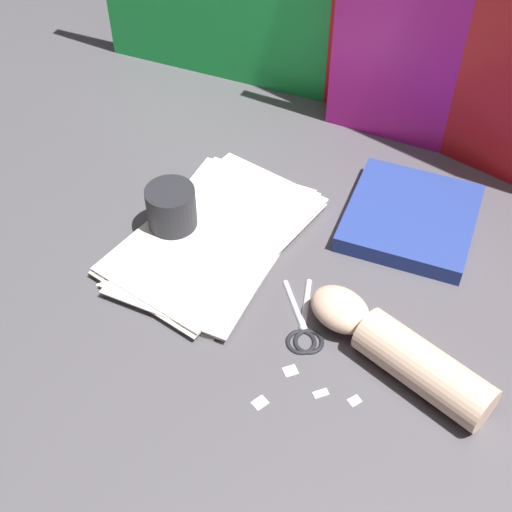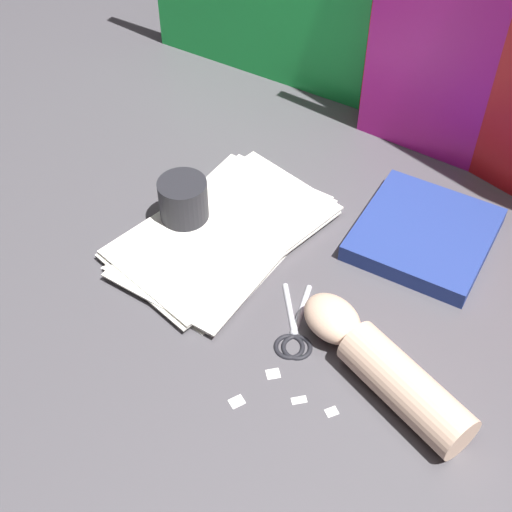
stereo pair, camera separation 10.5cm
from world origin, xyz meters
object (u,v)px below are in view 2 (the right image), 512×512
object	(u,v)px
paper_stack	(223,234)
scissors	(294,332)
hand_forearm	(384,368)
book_closed	(424,234)
mug	(184,204)

from	to	relation	value
paper_stack	scissors	size ratio (longest dim) A/B	2.68
scissors	hand_forearm	distance (m)	0.15
scissors	book_closed	bearing A→B (deg)	80.19
book_closed	mug	distance (m)	0.39
scissors	hand_forearm	world-z (taller)	hand_forearm
paper_stack	book_closed	xyz separation A→B (m)	(0.26, 0.20, 0.01)
hand_forearm	mug	size ratio (longest dim) A/B	3.36
book_closed	scissors	world-z (taller)	book_closed
book_closed	hand_forearm	xyz separation A→B (m)	(0.09, -0.27, 0.02)
paper_stack	mug	bearing A→B (deg)	-168.85
hand_forearm	mug	distance (m)	0.42
book_closed	scissors	bearing A→B (deg)	-99.81
mug	scissors	bearing A→B (deg)	-13.97
mug	book_closed	bearing A→B (deg)	33.16
scissors	hand_forearm	bearing A→B (deg)	4.21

